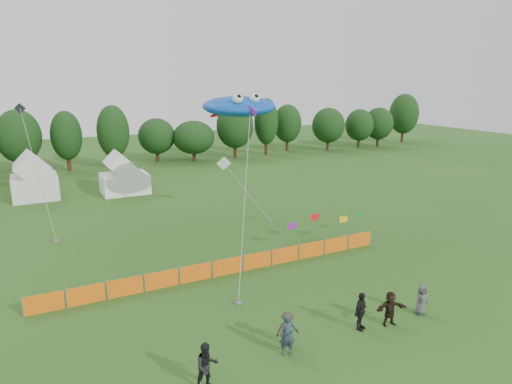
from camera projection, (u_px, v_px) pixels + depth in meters
name	position (u px, v px, depth m)	size (l,w,h in m)	color
ground	(314.00, 325.00, 21.69)	(160.00, 160.00, 0.00)	#234C16
treeline	(132.00, 134.00, 60.15)	(104.57, 8.78, 8.36)	#382314
tent_left	(34.00, 180.00, 44.10)	(4.18, 4.18, 3.69)	white
tent_right	(124.00, 177.00, 46.30)	(4.60, 3.68, 3.25)	white
barrier_fence	(227.00, 267.00, 27.17)	(21.90, 0.06, 1.00)	orange
flag_row	(326.00, 224.00, 32.37)	(6.73, 0.73, 2.14)	gray
spectator_a	(288.00, 335.00, 19.16)	(0.68, 0.45, 1.86)	#273542
spectator_b	(207.00, 366.00, 17.05)	(0.92, 0.71, 1.89)	black
spectator_c	(287.00, 329.00, 19.85)	(1.04, 0.60, 1.61)	#392A17
spectator_d	(361.00, 311.00, 21.13)	(1.08, 0.45, 1.84)	black
spectator_e	(421.00, 300.00, 22.53)	(0.75, 0.49, 1.54)	#434448
spectator_f	(390.00, 309.00, 21.53)	(1.57, 0.50, 1.69)	black
stingray_kite	(237.00, 106.00, 34.81)	(9.26, 19.65, 10.36)	blue
small_kite_white	(235.00, 177.00, 38.83)	(2.87, 4.99, 4.89)	white
small_kite_dark	(35.00, 165.00, 33.27)	(1.82, 4.51, 9.66)	black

